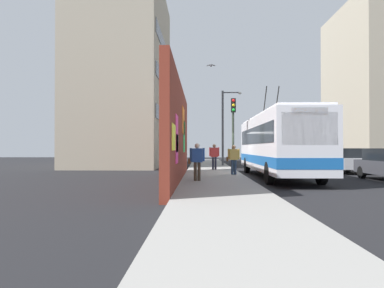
# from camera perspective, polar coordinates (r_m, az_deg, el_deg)

# --- Properties ---
(ground_plane) EXTENTS (80.00, 80.00, 0.00)m
(ground_plane) POSITION_cam_1_polar(r_m,az_deg,el_deg) (21.01, 7.76, -5.01)
(ground_plane) COLOR black
(sidewalk_slab) EXTENTS (48.00, 3.20, 0.15)m
(sidewalk_slab) POSITION_cam_1_polar(r_m,az_deg,el_deg) (20.89, 3.38, -4.84)
(sidewalk_slab) COLOR gray
(sidewalk_slab) RESTS_ON ground_plane
(graffiti_wall) EXTENTS (13.08, 0.32, 4.49)m
(graffiti_wall) POSITION_cam_1_polar(r_m,az_deg,el_deg) (16.40, -2.18, 1.62)
(graffiti_wall) COLOR maroon
(graffiti_wall) RESTS_ON ground_plane
(building_far_left) EXTENTS (13.11, 7.15, 15.83)m
(building_far_left) POSITION_cam_1_polar(r_m,az_deg,el_deg) (32.78, -10.94, 10.46)
(building_far_left) COLOR #9E937F
(building_far_left) RESTS_ON ground_plane
(city_bus) EXTENTS (11.40, 2.54, 5.14)m
(city_bus) POSITION_cam_1_polar(r_m,az_deg,el_deg) (19.50, 13.61, 0.15)
(city_bus) COLOR silver
(city_bus) RESTS_ON ground_plane
(parked_car_silver) EXTENTS (4.56, 1.92, 1.58)m
(parked_car_silver) POSITION_cam_1_polar(r_m,az_deg,el_deg) (24.83, 23.46, -2.36)
(parked_car_silver) COLOR #B7B7BC
(parked_car_silver) RESTS_ON ground_plane
(parked_car_white) EXTENTS (4.65, 1.92, 1.58)m
(parked_car_white) POSITION_cam_1_polar(r_m,az_deg,el_deg) (30.02, 19.48, -2.08)
(parked_car_white) COLOR white
(parked_car_white) RESTS_ON ground_plane
(parked_car_red) EXTENTS (4.58, 1.82, 1.58)m
(parked_car_red) POSITION_cam_1_polar(r_m,az_deg,el_deg) (35.28, 16.70, -1.87)
(parked_car_red) COLOR #B21E19
(parked_car_red) RESTS_ON ground_plane
(pedestrian_at_curb) EXTENTS (0.22, 0.73, 1.61)m
(pedestrian_at_curb) POSITION_cam_1_polar(r_m,az_deg,el_deg) (19.39, 6.75, -2.17)
(pedestrian_at_curb) COLOR #2D3F59
(pedestrian_at_curb) RESTS_ON sidewalk_slab
(pedestrian_midblock) EXTENTS (0.23, 0.68, 1.71)m
(pedestrian_midblock) POSITION_cam_1_polar(r_m,az_deg,el_deg) (23.79, 3.63, -1.72)
(pedestrian_midblock) COLOR #1E1E2D
(pedestrian_midblock) RESTS_ON sidewalk_slab
(pedestrian_near_wall) EXTENTS (0.22, 0.74, 1.65)m
(pedestrian_near_wall) POSITION_cam_1_polar(r_m,az_deg,el_deg) (15.59, 0.81, -2.42)
(pedestrian_near_wall) COLOR #3F3326
(pedestrian_near_wall) RESTS_ON sidewalk_slab
(traffic_light) EXTENTS (0.49, 0.28, 4.46)m
(traffic_light) POSITION_cam_1_polar(r_m,az_deg,el_deg) (21.37, 6.70, 3.47)
(traffic_light) COLOR #2D382D
(traffic_light) RESTS_ON sidewalk_slab
(street_lamp) EXTENTS (0.44, 1.67, 6.27)m
(street_lamp) POSITION_cam_1_polar(r_m,az_deg,el_deg) (29.69, 5.37, 3.52)
(street_lamp) COLOR #4C4C51
(street_lamp) RESTS_ON sidewalk_slab
(flying_pigeons) EXTENTS (0.32, 0.55, 0.14)m
(flying_pigeons) POSITION_cam_1_polar(r_m,az_deg,el_deg) (23.05, 3.10, 12.59)
(flying_pigeons) COLOR slate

